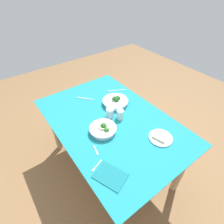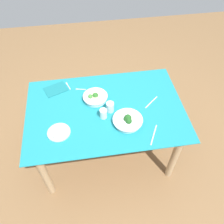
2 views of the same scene
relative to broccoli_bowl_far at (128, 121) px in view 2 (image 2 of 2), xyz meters
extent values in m
plane|color=brown|center=(0.17, -0.19, -0.78)|extent=(6.00, 6.00, 0.00)
cube|color=#197A84|center=(0.17, -0.19, -0.03)|extent=(1.46, 0.97, 0.01)
cube|color=tan|center=(0.17, -0.19, -0.05)|extent=(1.42, 0.94, 0.02)
cylinder|color=tan|center=(-0.45, -0.56, -0.42)|extent=(0.07, 0.07, 0.71)
cylinder|color=tan|center=(0.80, -0.56, -0.42)|extent=(0.07, 0.07, 0.71)
cylinder|color=tan|center=(-0.45, 0.19, -0.42)|extent=(0.07, 0.07, 0.71)
cylinder|color=tan|center=(0.80, 0.19, -0.42)|extent=(0.07, 0.07, 0.71)
cylinder|color=white|center=(0.00, 0.00, -0.01)|extent=(0.24, 0.24, 0.04)
cylinder|color=white|center=(0.00, 0.00, 0.01)|extent=(0.26, 0.26, 0.01)
sphere|color=#286023|center=(0.00, 0.00, 0.02)|extent=(0.05, 0.05, 0.05)
sphere|color=#1E511E|center=(0.00, 0.03, 0.03)|extent=(0.06, 0.06, 0.06)
sphere|color=#1E511E|center=(0.00, -0.01, 0.03)|extent=(0.06, 0.06, 0.06)
sphere|color=#1E511E|center=(0.01, 0.00, 0.02)|extent=(0.05, 0.05, 0.05)
cylinder|color=beige|center=(-0.01, 0.00, 0.03)|extent=(0.07, 0.07, 0.01)
cylinder|color=white|center=(0.25, -0.33, -0.01)|extent=(0.21, 0.21, 0.04)
cylinder|color=white|center=(0.25, -0.33, 0.01)|extent=(0.23, 0.23, 0.01)
sphere|color=#3D7A33|center=(0.30, -0.32, 0.03)|extent=(0.05, 0.05, 0.05)
sphere|color=#286023|center=(0.25, -0.32, 0.03)|extent=(0.06, 0.06, 0.06)
sphere|color=#1E511E|center=(0.25, -0.33, 0.02)|extent=(0.04, 0.04, 0.04)
cylinder|color=beige|center=(0.25, -0.32, 0.03)|extent=(0.08, 0.08, 0.01)
cylinder|color=#99C6D1|center=(0.60, 0.02, -0.03)|extent=(0.20, 0.20, 0.01)
cube|color=beige|center=(0.60, 0.02, -0.01)|extent=(0.13, 0.12, 0.02)
cylinder|color=silver|center=(0.13, -0.16, 0.02)|extent=(0.07, 0.07, 0.10)
cylinder|color=silver|center=(0.20, -0.10, 0.02)|extent=(0.06, 0.06, 0.09)
cube|color=#B7B7BC|center=(0.37, -0.48, -0.03)|extent=(0.07, 0.02, 0.00)
cube|color=#B7B7BC|center=(0.42, -0.49, -0.03)|extent=(0.03, 0.02, 0.00)
cube|color=#B7B7BC|center=(0.50, -0.54, -0.03)|extent=(0.04, 0.08, 0.00)
cube|color=#B7B7BC|center=(0.52, -0.59, -0.03)|extent=(0.02, 0.03, 0.00)
cube|color=#B7B7BC|center=(-0.27, -0.21, -0.03)|extent=(0.15, 0.13, 0.00)
cube|color=#B7B7BC|center=(-0.20, 0.16, -0.03)|extent=(0.11, 0.20, 0.00)
cube|color=#156870|center=(0.63, -0.52, -0.03)|extent=(0.26, 0.22, 0.01)
camera|label=1|loc=(1.16, -0.90, 1.10)|focal=28.39mm
camera|label=2|loc=(0.33, 1.24, 1.60)|focal=37.53mm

